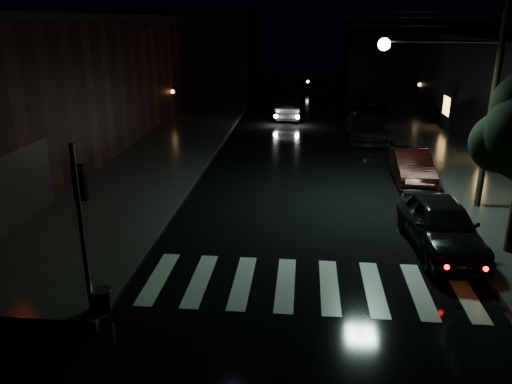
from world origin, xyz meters
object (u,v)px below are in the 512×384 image
(oncoming_car, at_px, (290,107))
(parked_car_d, at_px, (372,110))
(parked_car_c, at_px, (367,126))
(parked_car_b, at_px, (411,166))
(parked_car_a, at_px, (441,224))

(oncoming_car, bearing_deg, parked_car_d, -177.75)
(parked_car_c, bearing_deg, oncoming_car, 128.92)
(parked_car_b, height_order, oncoming_car, oncoming_car)
(parked_car_c, bearing_deg, parked_car_a, -86.31)
(parked_car_b, xyz_separation_m, oncoming_car, (-5.88, 14.76, 0.09))
(parked_car_b, xyz_separation_m, parked_car_d, (0.00, 14.65, 0.01))
(parked_car_a, height_order, parked_car_c, parked_car_c)
(parked_car_d, bearing_deg, parked_car_c, -92.33)
(parked_car_a, bearing_deg, oncoming_car, 100.14)
(parked_car_d, bearing_deg, oncoming_car, -174.07)
(parked_car_c, bearing_deg, parked_car_d, 82.06)
(parked_car_a, distance_m, parked_car_b, 7.07)
(parked_car_a, xyz_separation_m, parked_car_c, (-0.60, 15.49, 0.01))
(parked_car_a, xyz_separation_m, oncoming_car, (-5.45, 21.82, 0.00))
(parked_car_a, relative_size, parked_car_b, 1.09)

